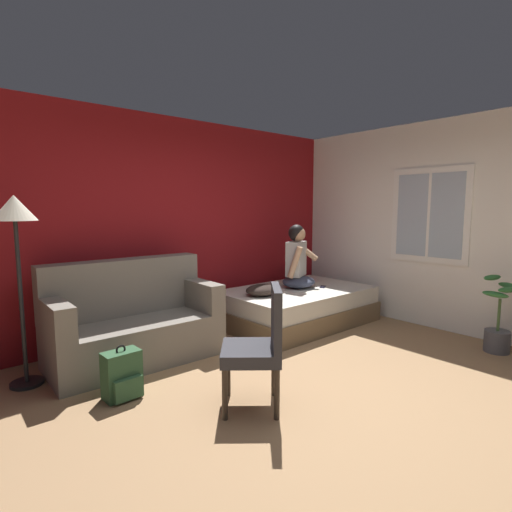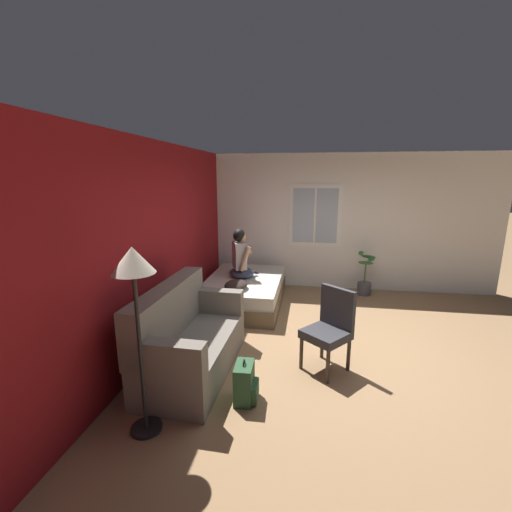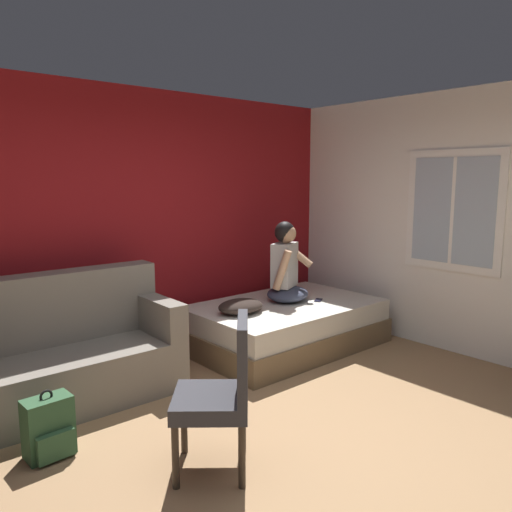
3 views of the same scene
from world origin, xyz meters
name	(u,v)px [view 1 (image 1 of 3)]	position (x,y,z in m)	size (l,w,h in m)	color
ground_plane	(314,398)	(0.00, 0.00, 0.00)	(40.00, 40.00, 0.00)	#93704C
wall_back_accent	(166,226)	(0.00, 2.50, 1.35)	(10.39, 0.16, 2.70)	maroon
wall_side_with_window	(463,227)	(2.77, 0.01, 1.35)	(0.19, 6.23, 2.70)	silver
bed	(297,306)	(1.49, 1.61, 0.24)	(2.04, 1.32, 0.48)	brown
couch	(133,323)	(-0.77, 1.83, 0.39)	(1.72, 0.86, 1.04)	slate
side_chair	(260,343)	(-0.44, 0.20, 0.53)	(0.65, 0.65, 0.98)	#382D23
person_seated	(298,262)	(1.57, 1.69, 0.84)	(0.66, 0.62, 0.88)	#383D51
backpack	(122,376)	(-1.21, 1.07, 0.19)	(0.31, 0.24, 0.46)	#2D5133
throw_pillow	(263,290)	(0.87, 1.62, 0.55)	(0.48, 0.36, 0.14)	#2D231E
cell_phone	(323,287)	(1.84, 1.46, 0.48)	(0.07, 0.14, 0.01)	black
floor_lamp	(16,227)	(-1.77, 1.87, 1.43)	(0.36, 0.36, 1.70)	black
potted_plant	(498,325)	(2.36, -0.60, 0.30)	(0.39, 0.37, 0.85)	#4C4C51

